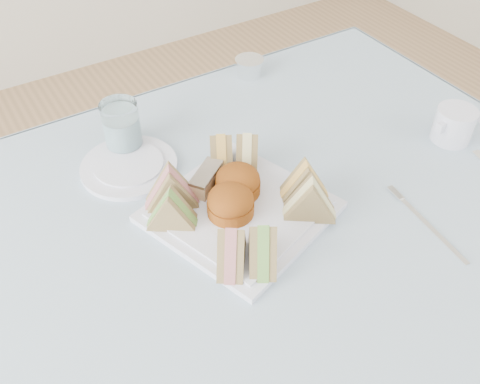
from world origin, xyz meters
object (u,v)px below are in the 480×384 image
serving_plate (240,212)px  creamer_jug (454,125)px  water_glass (122,127)px  table (301,353)px

serving_plate → creamer_jug: size_ratio=3.40×
serving_plate → water_glass: (-0.09, 0.26, 0.04)m
water_glass → table: bearing=-63.0°
table → water_glass: water_glass is taller
table → serving_plate: 0.40m
table → serving_plate: serving_plate is taller
table → serving_plate: size_ratio=3.56×
creamer_jug → water_glass: bearing=146.2°
water_glass → creamer_jug: bearing=-28.8°
table → creamer_jug: 0.55m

